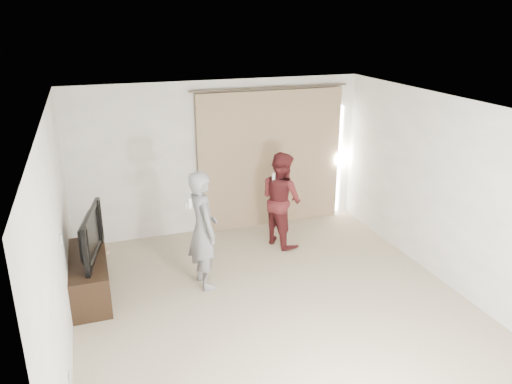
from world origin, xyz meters
TOP-DOWN VIEW (x-y plane):
  - floor at (0.00, 0.00)m, footprint 5.50×5.50m
  - wall_back at (0.00, 2.75)m, footprint 5.00×0.04m
  - wall_left at (-2.50, -0.00)m, footprint 0.04×5.50m
  - ceiling at (0.00, 0.00)m, footprint 5.00×5.50m
  - curtain at (0.91, 2.68)m, footprint 2.80×0.11m
  - tv_console at (-2.27, 1.15)m, footprint 0.49×1.43m
  - tv at (-2.27, 1.15)m, footprint 0.36×1.13m
  - scratching_post at (-2.10, 2.40)m, footprint 0.32×0.32m
  - person_man at (-0.73, 0.91)m, footprint 0.46×0.65m
  - person_woman at (0.77, 1.82)m, footprint 0.80×0.91m

SIDE VIEW (x-z plane):
  - floor at x=0.00m, z-range 0.00..0.00m
  - scratching_post at x=-2.10m, z-range -0.04..0.38m
  - tv_console at x=-2.27m, z-range 0.00..0.55m
  - person_woman at x=0.77m, z-range 0.00..1.56m
  - person_man at x=-0.73m, z-range 0.00..1.67m
  - tv at x=-2.27m, z-range 0.55..1.20m
  - curtain at x=0.91m, z-range -0.02..2.43m
  - wall_left at x=-2.50m, z-range 0.00..2.60m
  - wall_back at x=0.00m, z-range 0.00..2.60m
  - ceiling at x=0.00m, z-range 2.60..2.60m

